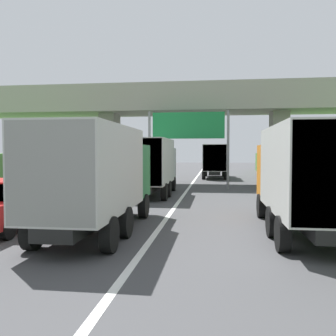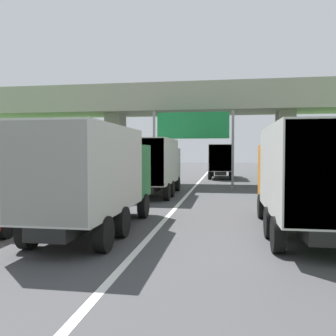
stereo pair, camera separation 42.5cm
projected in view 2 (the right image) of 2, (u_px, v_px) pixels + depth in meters
name	position (u px, v px, depth m)	size (l,w,h in m)	color
lane_centre_stripe	(189.00, 193.00, 23.29)	(0.20, 95.25, 0.01)	white
overpass_bridge	(197.00, 110.00, 29.84)	(40.00, 4.80, 8.15)	gray
overhead_highway_sign	(193.00, 131.00, 25.80)	(5.88, 0.18, 5.65)	slate
truck_silver	(156.00, 164.00, 21.95)	(2.44, 7.30, 3.44)	black
truck_orange	(303.00, 175.00, 11.38)	(2.44, 7.30, 3.44)	black
truck_black	(221.00, 159.00, 37.11)	(2.44, 7.30, 3.44)	black
truck_green	(95.00, 174.00, 11.77)	(2.44, 7.30, 3.44)	black
car_red	(5.00, 204.00, 12.23)	(1.86, 4.10, 1.72)	red
construction_barrel_2	(334.00, 208.00, 14.03)	(0.57, 0.57, 0.90)	orange
construction_barrel_3	(304.00, 193.00, 19.13)	(0.57, 0.57, 0.90)	orange
construction_barrel_4	(288.00, 185.00, 24.21)	(0.57, 0.57, 0.90)	orange
construction_barrel_5	(278.00, 179.00, 29.29)	(0.57, 0.57, 0.90)	orange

